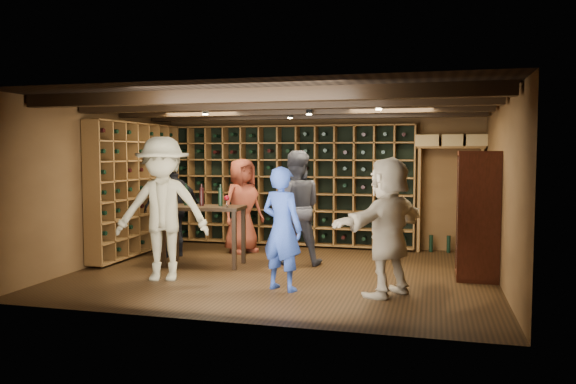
% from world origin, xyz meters
% --- Properties ---
extents(ground, '(6.00, 6.00, 0.00)m').
position_xyz_m(ground, '(0.00, 0.00, 0.00)').
color(ground, black).
rests_on(ground, ground).
extents(room_shell, '(6.00, 6.00, 6.00)m').
position_xyz_m(room_shell, '(0.00, 0.05, 2.42)').
color(room_shell, brown).
rests_on(room_shell, ground).
extents(wine_rack_back, '(4.65, 0.30, 2.20)m').
position_xyz_m(wine_rack_back, '(-0.52, 2.33, 1.15)').
color(wine_rack_back, brown).
rests_on(wine_rack_back, ground).
extents(wine_rack_left, '(0.30, 2.65, 2.20)m').
position_xyz_m(wine_rack_left, '(-2.83, 0.82, 1.15)').
color(wine_rack_left, brown).
rests_on(wine_rack_left, ground).
extents(crate_shelf, '(1.20, 0.32, 2.07)m').
position_xyz_m(crate_shelf, '(2.41, 2.32, 1.57)').
color(crate_shelf, brown).
rests_on(crate_shelf, ground).
extents(display_cabinet, '(0.55, 0.50, 1.75)m').
position_xyz_m(display_cabinet, '(2.71, 0.20, 0.86)').
color(display_cabinet, black).
rests_on(display_cabinet, ground).
extents(man_blue_shirt, '(0.67, 0.55, 1.58)m').
position_xyz_m(man_blue_shirt, '(0.27, -1.03, 0.79)').
color(man_blue_shirt, navy).
rests_on(man_blue_shirt, ground).
extents(man_grey_suit, '(1.00, 0.86, 1.79)m').
position_xyz_m(man_grey_suit, '(0.03, 0.63, 0.89)').
color(man_grey_suit, black).
rests_on(man_grey_suit, ground).
extents(guest_red_floral, '(0.88, 0.96, 1.65)m').
position_xyz_m(guest_red_floral, '(-1.13, 1.44, 0.83)').
color(guest_red_floral, maroon).
rests_on(guest_red_floral, ground).
extents(guest_woman_black, '(1.00, 0.92, 1.65)m').
position_xyz_m(guest_woman_black, '(-2.14, 0.78, 0.82)').
color(guest_woman_black, black).
rests_on(guest_woman_black, ground).
extents(guest_khaki, '(1.42, 1.03, 1.97)m').
position_xyz_m(guest_khaki, '(-1.48, -0.88, 0.99)').
color(guest_khaki, '#817859').
rests_on(guest_khaki, ground).
extents(guest_beige, '(1.30, 1.60, 1.71)m').
position_xyz_m(guest_beige, '(1.59, -0.95, 0.85)').
color(guest_beige, tan).
rests_on(guest_beige, ground).
extents(tasting_table, '(1.27, 0.69, 1.21)m').
position_xyz_m(tasting_table, '(-1.33, 0.21, 0.81)').
color(tasting_table, black).
rests_on(tasting_table, ground).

